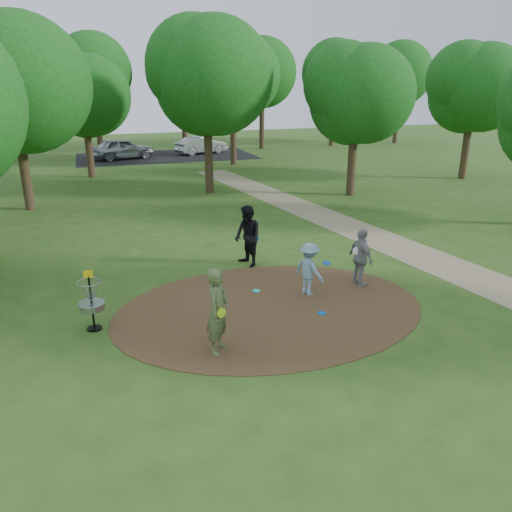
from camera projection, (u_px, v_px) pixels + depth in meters
name	position (u px, v px, depth m)	size (l,w,h in m)	color
ground	(270.00, 309.00, 13.36)	(100.00, 100.00, 0.00)	#2D5119
dirt_clearing	(270.00, 308.00, 13.35)	(8.40, 8.40, 0.02)	#47301C
footpath	(428.00, 259.00, 17.11)	(2.00, 40.00, 0.01)	#8C7A5B
parking_lot	(166.00, 156.00, 40.77)	(14.00, 8.00, 0.01)	black
player_observer_with_disc	(218.00, 311.00, 10.93)	(0.81, 0.87, 1.99)	#596A3D
player_throwing_with_disc	(309.00, 269.00, 14.02)	(1.12, 1.14, 1.54)	#7EA4BB
player_walking_with_disc	(248.00, 236.00, 16.18)	(0.98, 1.14, 2.01)	black
player_waiting_with_disc	(361.00, 258.00, 14.59)	(0.56, 1.07, 1.75)	gray
disc_ground_cyan	(256.00, 291.00, 14.43)	(0.22, 0.22, 0.02)	#1CE2D4
disc_ground_blue	(322.00, 313.00, 13.04)	(0.22, 0.22, 0.02)	blue
car_left	(122.00, 149.00, 38.93)	(1.92, 4.77, 1.63)	#A4A7AC
car_right	(201.00, 145.00, 41.84)	(1.52, 4.36, 1.44)	#A9ACB1
disc_golf_basket	(91.00, 296.00, 11.97)	(0.63, 0.63, 1.54)	black
tree_ring	(237.00, 96.00, 19.46)	(36.97, 45.19, 9.14)	#332316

